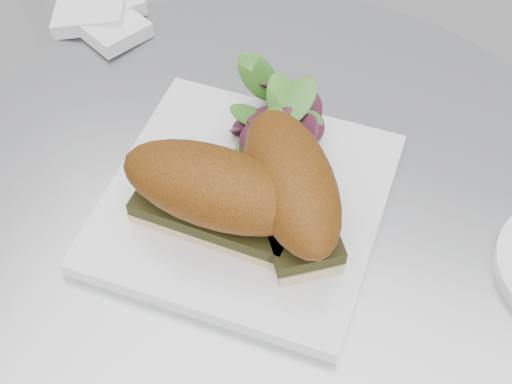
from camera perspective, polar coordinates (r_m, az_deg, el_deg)
table at (r=0.88m, az=0.56°, el=-11.55°), size 0.70×0.70×0.73m
plate at (r=0.67m, az=-0.90°, el=-0.75°), size 0.26×0.26×0.02m
sandwich_left at (r=0.62m, az=-3.34°, el=-0.06°), size 0.17×0.08×0.08m
sandwich_right at (r=0.62m, az=2.81°, el=0.40°), size 0.16×0.18×0.08m
salad at (r=0.70m, az=0.33°, el=5.87°), size 0.12×0.12×0.05m
napkin at (r=0.88m, az=-12.12°, el=13.26°), size 0.12×0.12×0.02m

